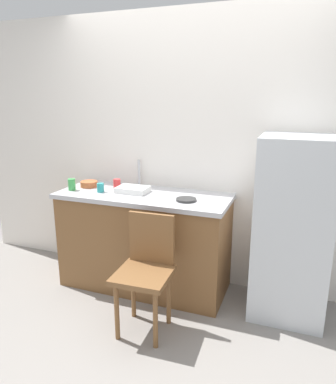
{
  "coord_description": "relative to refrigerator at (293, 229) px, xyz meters",
  "views": [
    {
      "loc": [
        0.93,
        -2.18,
        1.75
      ],
      "look_at": [
        -0.11,
        0.6,
        0.95
      ],
      "focal_mm": 33.73,
      "sensor_mm": 36.0,
      "label": 1
    }
  ],
  "objects": [
    {
      "name": "terracotta_bowl",
      "position": [
        -1.87,
        0.02,
        0.2
      ],
      "size": [
        0.16,
        0.16,
        0.05
      ],
      "primitive_type": "cylinder",
      "color": "#B25B33",
      "rests_on": "countertop"
    },
    {
      "name": "hotplate",
      "position": [
        -0.85,
        -0.11,
        0.18
      ],
      "size": [
        0.17,
        0.17,
        0.02
      ],
      "primitive_type": "cylinder",
      "color": "#2D2D2D",
      "rests_on": "countertop"
    },
    {
      "name": "cup_teal",
      "position": [
        -1.66,
        -0.11,
        0.21
      ],
      "size": [
        0.06,
        0.06,
        0.08
      ],
      "primitive_type": "cylinder",
      "color": "teal",
      "rests_on": "countertop"
    },
    {
      "name": "countertop",
      "position": [
        -1.28,
        -0.02,
        0.15
      ],
      "size": [
        1.55,
        0.64,
        0.04
      ],
      "primitive_type": "cube",
      "color": "#B7B7BC",
      "rests_on": "cabinet_base"
    },
    {
      "name": "cabinet_base",
      "position": [
        -1.28,
        -0.02,
        -0.3
      ],
      "size": [
        1.51,
        0.6,
        0.86
      ],
      "primitive_type": "cube",
      "color": "brown",
      "rests_on": "ground_plane"
    },
    {
      "name": "refrigerator",
      "position": [
        0.0,
        0.0,
        0.0
      ],
      "size": [
        0.57,
        0.56,
        1.46
      ],
      "primitive_type": "cube",
      "color": "silver",
      "rests_on": "ground_plane"
    },
    {
      "name": "cup_red",
      "position": [
        -1.59,
        0.07,
        0.21
      ],
      "size": [
        0.07,
        0.07,
        0.09
      ],
      "primitive_type": "cylinder",
      "color": "red",
      "rests_on": "countertop"
    },
    {
      "name": "chair",
      "position": [
        -1.0,
        -0.6,
        -0.23
      ],
      "size": [
        0.42,
        0.42,
        0.89
      ],
      "rotation": [
        0.0,
        0.0,
        0.04
      ],
      "color": "brown",
      "rests_on": "ground_plane"
    },
    {
      "name": "back_wall",
      "position": [
        -0.92,
        0.33,
        0.51
      ],
      "size": [
        4.8,
        0.1,
        2.48
      ],
      "primitive_type": "cube",
      "color": "white",
      "rests_on": "ground_plane"
    },
    {
      "name": "cup_green",
      "position": [
        -1.95,
        -0.14,
        0.22
      ],
      "size": [
        0.07,
        0.07,
        0.11
      ],
      "primitive_type": "cylinder",
      "color": "green",
      "rests_on": "countertop"
    },
    {
      "name": "faucet",
      "position": [
        -1.44,
        0.23,
        0.3
      ],
      "size": [
        0.02,
        0.02,
        0.25
      ],
      "primitive_type": "cylinder",
      "color": "#B7B7BC",
      "rests_on": "countertop"
    },
    {
      "name": "dish_tray",
      "position": [
        -1.39,
        -0.02,
        0.2
      ],
      "size": [
        0.28,
        0.2,
        0.05
      ],
      "primitive_type": "cube",
      "color": "white",
      "rests_on": "countertop"
    },
    {
      "name": "ground_plane",
      "position": [
        -0.92,
        -0.67,
        -0.73
      ],
      "size": [
        8.0,
        8.0,
        0.0
      ],
      "primitive_type": "plane",
      "color": "gray"
    }
  ]
}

